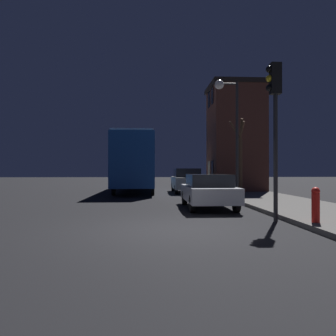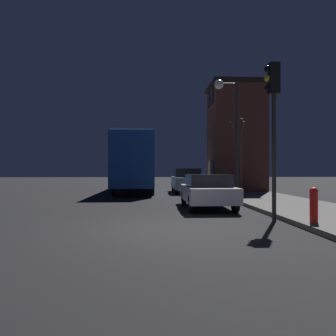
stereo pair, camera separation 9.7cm
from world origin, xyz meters
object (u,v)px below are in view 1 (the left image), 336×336
(bare_tree, at_px, (240,160))
(bus, at_px, (136,159))
(traffic_light, at_px, (274,108))
(streetlamp, at_px, (229,112))
(car_mid_lane, at_px, (186,180))
(fire_hydrant, at_px, (316,204))
(car_near_lane, at_px, (208,190))

(bare_tree, distance_m, bus, 7.63)
(bare_tree, bearing_deg, traffic_light, -99.09)
(streetlamp, xyz_separation_m, bus, (-4.92, 6.35, -2.18))
(car_mid_lane, bearing_deg, fire_hydrant, -81.91)
(traffic_light, height_order, bare_tree, traffic_light)
(streetlamp, bearing_deg, fire_hydrant, -87.97)
(bus, relative_size, car_near_lane, 2.62)
(traffic_light, bearing_deg, bus, 108.89)
(streetlamp, distance_m, bus, 8.32)
(car_near_lane, bearing_deg, fire_hydrant, -65.54)
(bare_tree, bearing_deg, car_mid_lane, 126.89)
(bus, distance_m, car_mid_lane, 3.88)
(traffic_light, bearing_deg, car_mid_lane, 95.79)
(traffic_light, xyz_separation_m, car_mid_lane, (-1.22, 11.98, -2.46))
(bare_tree, relative_size, car_near_lane, 1.04)
(car_near_lane, bearing_deg, traffic_light, -67.66)
(streetlamp, distance_m, fire_hydrant, 8.93)
(fire_hydrant, bearing_deg, streetlamp, 92.03)
(traffic_light, relative_size, bare_tree, 1.11)
(bare_tree, bearing_deg, car_near_lane, -117.28)
(traffic_light, xyz_separation_m, fire_hydrant, (0.64, -1.10, -2.65))
(traffic_light, relative_size, car_near_lane, 1.15)
(traffic_light, xyz_separation_m, bus, (-4.56, 13.34, -1.05))
(bus, bearing_deg, fire_hydrant, -70.16)
(streetlamp, height_order, car_mid_lane, streetlamp)
(bus, xyz_separation_m, car_mid_lane, (3.35, -1.36, -1.40))
(streetlamp, xyz_separation_m, fire_hydrant, (0.29, -8.09, -3.78))
(streetlamp, bearing_deg, bare_tree, 56.94)
(streetlamp, relative_size, fire_hydrant, 6.48)
(traffic_light, height_order, fire_hydrant, traffic_light)
(car_mid_lane, bearing_deg, bare_tree, -53.11)
(bare_tree, bearing_deg, streetlamp, -123.06)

